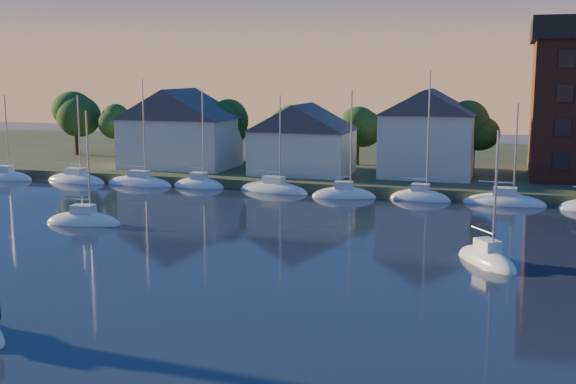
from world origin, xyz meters
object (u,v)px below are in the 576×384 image
at_px(clubhouse_centre, 303,138).
at_px(drifting_sailboat_right, 487,262).
at_px(clubhouse_west, 180,127).
at_px(drifting_sailboat_left, 84,223).
at_px(clubhouse_east, 428,132).

height_order(clubhouse_centre, drifting_sailboat_right, clubhouse_centre).
bearing_deg(clubhouse_west, drifting_sailboat_left, -80.35).
distance_m(clubhouse_west, drifting_sailboat_left, 29.88).
xyz_separation_m(clubhouse_west, drifting_sailboat_left, (4.91, -28.89, -5.84)).
xyz_separation_m(drifting_sailboat_left, drifting_sailboat_right, (33.02, -2.81, 0.00)).
distance_m(drifting_sailboat_left, drifting_sailboat_right, 33.14).
bearing_deg(drifting_sailboat_left, clubhouse_centre, 61.33).
relative_size(clubhouse_west, clubhouse_east, 1.30).
bearing_deg(clubhouse_east, drifting_sailboat_right, -76.37).
bearing_deg(clubhouse_centre, drifting_sailboat_right, -54.46).
bearing_deg(clubhouse_east, drifting_sailboat_left, -130.01).
xyz_separation_m(clubhouse_west, clubhouse_east, (30.00, 1.00, 0.07)).
bearing_deg(drifting_sailboat_right, clubhouse_centre, 179.84).
distance_m(clubhouse_centre, clubhouse_east, 14.17).
xyz_separation_m(clubhouse_centre, clubhouse_east, (14.00, 2.00, 0.87)).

